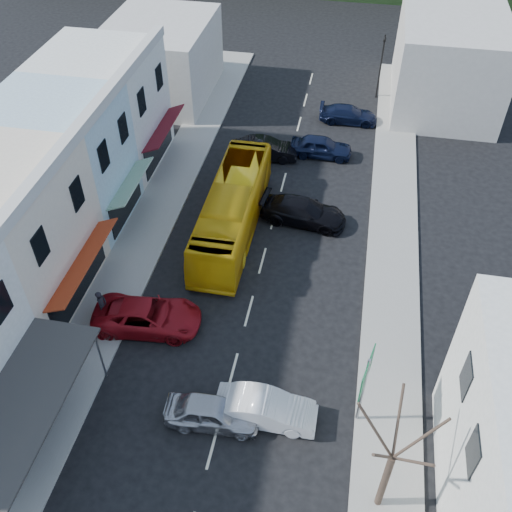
% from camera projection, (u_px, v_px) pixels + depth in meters
% --- Properties ---
extents(ground, '(120.00, 120.00, 0.00)m').
position_uv_depth(ground, '(233.00, 371.00, 27.74)').
color(ground, black).
rests_on(ground, ground).
extents(sidewalk_left, '(3.00, 52.00, 0.15)m').
position_uv_depth(sidewalk_left, '(151.00, 223.00, 35.91)').
color(sidewalk_left, gray).
rests_on(sidewalk_left, ground).
extents(sidewalk_right, '(3.00, 52.00, 0.15)m').
position_uv_depth(sidewalk_right, '(393.00, 253.00, 33.83)').
color(sidewalk_right, gray).
rests_on(sidewalk_right, ground).
extents(shopfront_row, '(8.25, 30.00, 8.00)m').
position_uv_depth(shopfront_row, '(22.00, 214.00, 30.33)').
color(shopfront_row, beige).
rests_on(shopfront_row, ground).
extents(distant_block_left, '(8.00, 10.00, 6.00)m').
position_uv_depth(distant_block_left, '(161.00, 59.00, 46.75)').
color(distant_block_left, '#B7B2A8').
rests_on(distant_block_left, ground).
extents(distant_block_right, '(8.00, 12.00, 7.00)m').
position_uv_depth(distant_block_right, '(448.00, 60.00, 45.38)').
color(distant_block_right, '#B7B2A8').
rests_on(distant_block_right, ground).
extents(bus, '(2.54, 11.61, 3.10)m').
position_uv_depth(bus, '(233.00, 210.00, 34.46)').
color(bus, '#EBB410').
rests_on(bus, ground).
extents(car_silver, '(4.49, 2.04, 1.40)m').
position_uv_depth(car_silver, '(213.00, 413.00, 25.28)').
color(car_silver, '#B5B5BA').
rests_on(car_silver, ground).
extents(car_white, '(4.40, 1.80, 1.40)m').
position_uv_depth(car_white, '(266.00, 409.00, 25.40)').
color(car_white, silver).
rests_on(car_white, ground).
extents(car_red, '(4.77, 2.35, 1.40)m').
position_uv_depth(car_red, '(148.00, 317.00, 29.37)').
color(car_red, maroon).
rests_on(car_red, ground).
extents(car_black_near, '(4.67, 2.30, 1.40)m').
position_uv_depth(car_black_near, '(303.00, 213.00, 35.67)').
color(car_black_near, black).
rests_on(car_black_near, ground).
extents(car_navy_mid, '(4.41, 1.83, 1.40)m').
position_uv_depth(car_navy_mid, '(321.00, 147.00, 41.19)').
color(car_navy_mid, black).
rests_on(car_navy_mid, ground).
extents(car_black_far, '(4.60, 2.38, 1.40)m').
position_uv_depth(car_black_far, '(265.00, 150.00, 40.94)').
color(car_black_far, black).
rests_on(car_black_far, ground).
extents(car_navy_far, '(4.54, 1.95, 1.40)m').
position_uv_depth(car_navy_far, '(348.00, 114.00, 44.74)').
color(car_navy_far, black).
rests_on(car_navy_far, ground).
extents(pedestrian_left, '(0.42, 0.62, 1.70)m').
position_uv_depth(pedestrian_left, '(102.00, 306.00, 29.52)').
color(pedestrian_left, black).
rests_on(pedestrian_left, sidewalk_left).
extents(direction_sign, '(1.07, 2.11, 4.47)m').
position_uv_depth(direction_sign, '(363.00, 392.00, 24.29)').
color(direction_sign, '#0F562E').
rests_on(direction_sign, ground).
extents(street_tree, '(2.61, 2.61, 7.56)m').
position_uv_depth(street_tree, '(392.00, 458.00, 20.45)').
color(street_tree, '#36281F').
rests_on(street_tree, ground).
extents(traffic_signal, '(1.10, 1.35, 5.31)m').
position_uv_depth(traffic_signal, '(381.00, 67.00, 46.43)').
color(traffic_signal, black).
rests_on(traffic_signal, ground).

